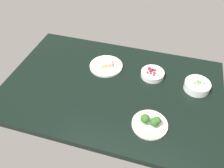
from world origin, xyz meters
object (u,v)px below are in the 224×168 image
(plate_sandwich, at_px, (106,66))
(bowl_peas, at_px, (197,86))
(plate_broccoli, at_px, (150,123))
(bowl_berries, at_px, (152,74))

(plate_sandwich, xyz_separation_m, bowl_peas, (-0.61, 0.05, 0.02))
(plate_broccoli, bearing_deg, bowl_peas, -122.62)
(bowl_peas, distance_m, plate_broccoli, 0.43)
(bowl_peas, bearing_deg, bowl_berries, -8.19)
(bowl_peas, relative_size, bowl_berries, 1.03)
(bowl_peas, xyz_separation_m, plate_broccoli, (0.23, 0.36, -0.01))
(plate_sandwich, distance_m, bowl_peas, 0.61)
(bowl_berries, distance_m, plate_broccoli, 0.41)
(plate_broccoli, bearing_deg, plate_sandwich, -47.14)
(bowl_peas, height_order, bowl_berries, bowl_peas)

